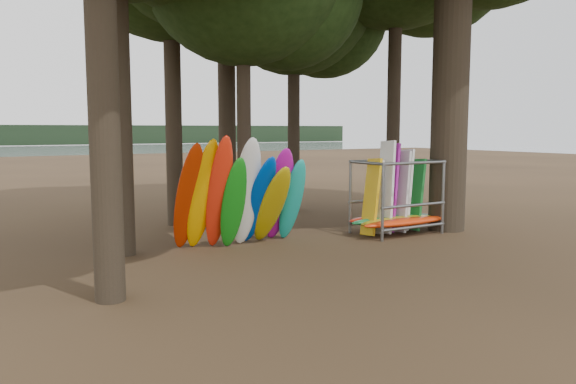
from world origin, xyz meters
TOP-DOWN VIEW (x-y plane):
  - ground at (0.00, 0.00)m, footprint 120.00×120.00m
  - lake at (0.00, 60.00)m, footprint 160.00×160.00m
  - far_shore at (0.00, 110.00)m, footprint 160.00×4.00m
  - kayak_row at (-2.14, 1.39)m, footprint 3.78×1.95m
  - storage_rack at (2.69, 0.81)m, footprint 3.22×1.50m

SIDE VIEW (x-z plane):
  - ground at x=0.00m, z-range 0.00..0.00m
  - lake at x=0.00m, z-range 0.00..0.00m
  - storage_rack at x=2.69m, z-range -0.39..2.45m
  - kayak_row at x=-2.14m, z-range -0.25..2.91m
  - far_shore at x=0.00m, z-range 0.00..4.00m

